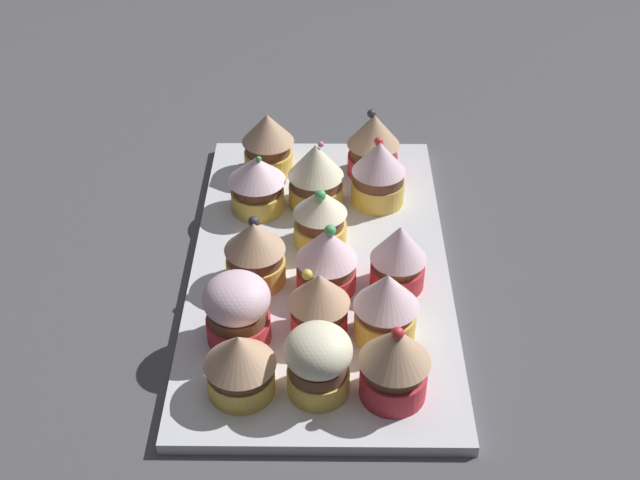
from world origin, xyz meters
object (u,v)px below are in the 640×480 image
at_px(cupcake_10, 240,363).
at_px(cupcake_13, 257,182).
at_px(cupcake_2, 398,256).
at_px(cupcake_1, 386,305).
at_px(cupcake_3, 379,172).
at_px(cupcake_8, 317,217).
at_px(cupcake_0, 395,362).
at_px(cupcake_4, 373,144).
at_px(cupcake_12, 255,252).
at_px(cupcake_9, 316,174).
at_px(cupcake_11, 237,309).
at_px(cupcake_7, 326,258).
at_px(cupcake_14, 268,142).
at_px(cupcake_5, 319,361).
at_px(baking_tray, 320,267).
at_px(cupcake_6, 314,302).

height_order(cupcake_10, cupcake_13, cupcake_13).
bearing_deg(cupcake_2, cupcake_1, 167.60).
xyz_separation_m(cupcake_3, cupcake_8, (-0.08, 0.07, -0.01)).
relative_size(cupcake_0, cupcake_4, 0.98).
height_order(cupcake_12, cupcake_13, cupcake_12).
relative_size(cupcake_0, cupcake_9, 1.01).
xyz_separation_m(cupcake_8, cupcake_11, (-0.14, 0.07, 0.00)).
distance_m(cupcake_0, cupcake_10, 0.13).
xyz_separation_m(cupcake_0, cupcake_7, (0.14, 0.06, -0.00)).
bearing_deg(cupcake_11, cupcake_14, -2.37).
relative_size(cupcake_3, cupcake_13, 1.17).
relative_size(cupcake_4, cupcake_13, 1.18).
distance_m(cupcake_5, cupcake_8, 0.21).
relative_size(baking_tray, cupcake_4, 5.76).
relative_size(cupcake_1, cupcake_3, 0.91).
distance_m(cupcake_4, cupcake_14, 0.12).
xyz_separation_m(cupcake_0, cupcake_8, (0.21, 0.07, -0.01)).
height_order(cupcake_4, cupcake_10, cupcake_4).
bearing_deg(cupcake_13, cupcake_14, -5.87).
bearing_deg(cupcake_13, baking_tray, -143.75).
distance_m(baking_tray, cupcake_12, 0.08).
xyz_separation_m(cupcake_0, cupcake_1, (0.07, 0.00, -0.00)).
distance_m(cupcake_7, cupcake_11, 0.11).
distance_m(cupcake_4, cupcake_10, 0.37).
height_order(cupcake_6, cupcake_9, cupcake_9).
bearing_deg(cupcake_1, cupcake_0, -177.40).
bearing_deg(cupcake_7, cupcake_1, -141.38).
bearing_deg(cupcake_13, cupcake_11, 178.96).
distance_m(cupcake_3, cupcake_11, 0.26).
bearing_deg(cupcake_7, cupcake_13, 29.89).
bearing_deg(cupcake_10, cupcake_6, -39.09).
bearing_deg(baking_tray, cupcake_13, 36.25).
xyz_separation_m(cupcake_0, cupcake_2, (0.14, -0.01, -0.00)).
xyz_separation_m(cupcake_4, cupcake_11, (-0.28, 0.13, -0.00)).
bearing_deg(cupcake_1, cupcake_5, 138.21).
relative_size(cupcake_1, cupcake_12, 0.99).
xyz_separation_m(cupcake_8, cupcake_14, (0.14, 0.06, 0.01)).
relative_size(cupcake_4, cupcake_12, 1.09).
height_order(baking_tray, cupcake_14, cupcake_14).
relative_size(cupcake_4, cupcake_9, 1.03).
distance_m(cupcake_0, cupcake_8, 0.22).
xyz_separation_m(cupcake_0, cupcake_12, (0.15, 0.13, -0.00)).
distance_m(cupcake_6, cupcake_13, 0.20).
xyz_separation_m(cupcake_4, cupcake_8, (-0.13, 0.06, -0.01)).
distance_m(cupcake_2, cupcake_8, 0.10).
distance_m(cupcake_2, cupcake_10, 0.20).
relative_size(baking_tray, cupcake_12, 6.26).
bearing_deg(cupcake_6, cupcake_12, 39.46).
bearing_deg(cupcake_5, cupcake_8, 1.06).
distance_m(cupcake_7, cupcake_9, 0.14).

